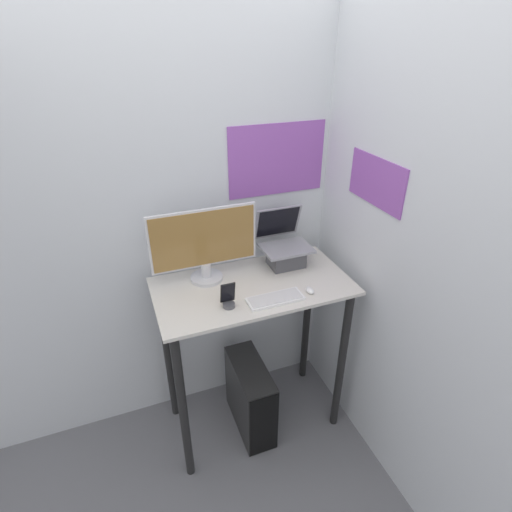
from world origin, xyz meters
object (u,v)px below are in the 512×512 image
at_px(laptop, 285,250).
at_px(cell_phone, 228,299).
at_px(monitor, 204,245).
at_px(mouse, 310,290).
at_px(computer_tower, 250,397).
at_px(keyboard, 275,299).

relative_size(laptop, cell_phone, 2.37).
bearing_deg(monitor, laptop, -0.18).
bearing_deg(mouse, computer_tower, 154.80).
relative_size(laptop, keyboard, 1.10).
height_order(monitor, cell_phone, monitor).
bearing_deg(computer_tower, cell_phone, -146.33).
distance_m(mouse, cell_phone, 0.45).
xyz_separation_m(monitor, mouse, (0.48, -0.33, -0.20)).
bearing_deg(mouse, cell_phone, 175.01).
distance_m(laptop, computer_tower, 0.99).
bearing_deg(cell_phone, computer_tower, 33.67).
height_order(laptop, cell_phone, laptop).
relative_size(cell_phone, computer_tower, 0.28).
distance_m(laptop, monitor, 0.50).
relative_size(mouse, cell_phone, 0.44).
bearing_deg(monitor, cell_phone, -82.62).
xyz_separation_m(laptop, monitor, (-0.48, 0.00, 0.12)).
height_order(monitor, keyboard, monitor).
relative_size(monitor, mouse, 9.57).
distance_m(keyboard, cell_phone, 0.25).
xyz_separation_m(mouse, cell_phone, (-0.45, 0.04, 0.03)).
bearing_deg(laptop, mouse, -90.12).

